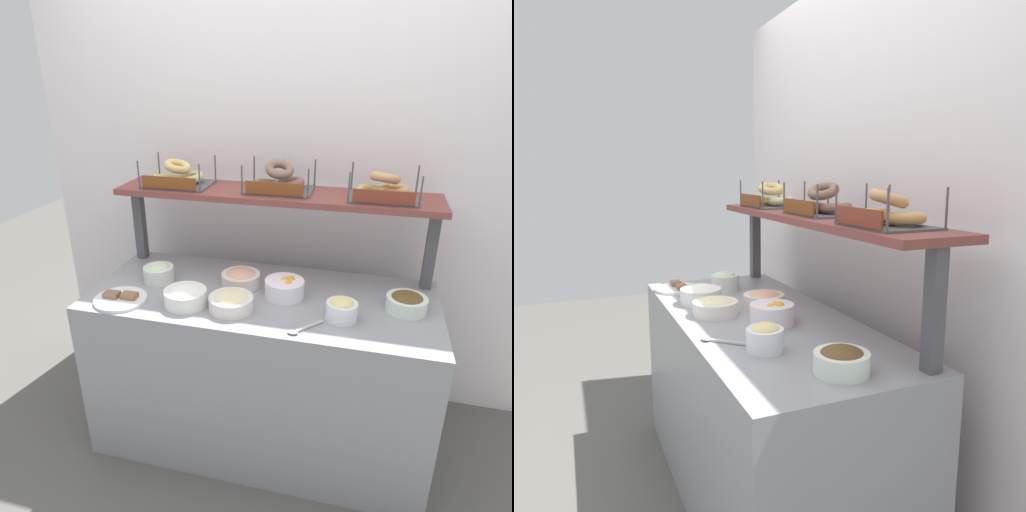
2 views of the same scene
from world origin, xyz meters
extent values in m
plane|color=#595651|center=(0.00, 0.00, 0.00)|extent=(8.00, 8.00, 0.00)
cube|color=silver|center=(0.00, 0.55, 1.20)|extent=(2.83, 0.06, 2.40)
cube|color=gray|center=(0.00, 0.00, 0.42)|extent=(1.63, 0.70, 0.85)
cube|color=#4C4C51|center=(-0.75, 0.27, 1.05)|extent=(0.05, 0.05, 0.40)
cube|color=#4C4C51|center=(0.75, 0.27, 1.05)|extent=(0.05, 0.05, 0.40)
cube|color=brown|center=(0.00, 0.27, 1.26)|extent=(1.59, 0.32, 0.03)
cylinder|color=white|center=(0.38, -0.14, 0.89)|extent=(0.13, 0.13, 0.08)
ellipsoid|color=#E6D683|center=(0.38, -0.14, 0.92)|extent=(0.10, 0.10, 0.06)
cylinder|color=white|center=(0.65, 0.01, 0.88)|extent=(0.18, 0.18, 0.07)
ellipsoid|color=brown|center=(0.65, 0.01, 0.91)|extent=(0.14, 0.14, 0.05)
cylinder|color=white|center=(0.11, 0.01, 0.89)|extent=(0.18, 0.18, 0.08)
sphere|color=#F5A733|center=(0.10, 0.03, 0.92)|extent=(0.04, 0.04, 0.04)
sphere|color=orange|center=(0.13, 0.03, 0.92)|extent=(0.05, 0.05, 0.05)
sphere|color=gold|center=(0.13, -0.01, 0.92)|extent=(0.04, 0.04, 0.04)
cylinder|color=silver|center=(-0.10, -0.17, 0.88)|extent=(0.20, 0.20, 0.06)
ellipsoid|color=beige|center=(-0.10, -0.17, 0.91)|extent=(0.15, 0.15, 0.04)
cylinder|color=white|center=(-0.53, 0.01, 0.89)|extent=(0.15, 0.15, 0.08)
ellipsoid|color=beige|center=(-0.53, 0.01, 0.92)|extent=(0.12, 0.12, 0.05)
cylinder|color=silver|center=(-0.12, 0.07, 0.88)|extent=(0.19, 0.19, 0.06)
ellipsoid|color=#E6A78D|center=(-0.12, 0.07, 0.91)|extent=(0.15, 0.15, 0.05)
cylinder|color=white|center=(-0.31, -0.18, 0.89)|extent=(0.19, 0.19, 0.07)
ellipsoid|color=white|center=(-0.31, -0.18, 0.92)|extent=(0.15, 0.15, 0.05)
cylinder|color=white|center=(-0.61, -0.22, 0.86)|extent=(0.24, 0.24, 0.01)
cube|color=#835E44|center=(-0.66, -0.22, 0.88)|extent=(0.07, 0.05, 0.02)
cube|color=#8D603F|center=(-0.57, -0.21, 0.88)|extent=(0.07, 0.05, 0.02)
cube|color=#B7B7BC|center=(0.26, -0.23, 0.86)|extent=(0.10, 0.11, 0.01)
ellipsoid|color=#B7B7BC|center=(0.20, -0.30, 0.86)|extent=(0.04, 0.03, 0.01)
cube|color=#4C4C51|center=(-0.51, 0.27, 1.28)|extent=(0.33, 0.24, 0.01)
cylinder|color=#4C4C51|center=(-0.67, 0.15, 1.35)|extent=(0.01, 0.01, 0.14)
cylinder|color=#4C4C51|center=(-0.35, 0.15, 1.35)|extent=(0.01, 0.01, 0.14)
cylinder|color=#4C4C51|center=(-0.67, 0.38, 1.35)|extent=(0.01, 0.01, 0.14)
cylinder|color=#4C4C51|center=(-0.35, 0.38, 1.35)|extent=(0.01, 0.01, 0.14)
cube|color=brown|center=(-0.51, 0.15, 1.32)|extent=(0.28, 0.01, 0.06)
torus|color=tan|center=(-0.57, 0.24, 1.31)|extent=(0.18, 0.18, 0.05)
torus|color=#C5BB7E|center=(-0.46, 0.30, 1.32)|extent=(0.20, 0.20, 0.06)
torus|color=#DAB671|center=(-0.51, 0.27, 1.38)|extent=(0.17, 0.16, 0.07)
cube|color=#4C4C51|center=(0.01, 0.29, 1.28)|extent=(0.33, 0.24, 0.01)
cylinder|color=#4C4C51|center=(-0.14, 0.17, 1.35)|extent=(0.01, 0.01, 0.14)
cylinder|color=#4C4C51|center=(0.17, 0.17, 1.35)|extent=(0.01, 0.01, 0.14)
cylinder|color=#4C4C51|center=(-0.14, 0.40, 1.35)|extent=(0.01, 0.01, 0.14)
cylinder|color=#4C4C51|center=(0.17, 0.40, 1.35)|extent=(0.01, 0.01, 0.14)
cube|color=brown|center=(0.01, 0.17, 1.32)|extent=(0.28, 0.01, 0.06)
torus|color=#755E4D|center=(-0.04, 0.26, 1.31)|extent=(0.20, 0.20, 0.05)
torus|color=#845952|center=(0.06, 0.32, 1.31)|extent=(0.17, 0.16, 0.05)
torus|color=#7C5E4E|center=(0.01, 0.29, 1.38)|extent=(0.19, 0.19, 0.09)
cube|color=#4C4C51|center=(0.51, 0.27, 1.28)|extent=(0.31, 0.24, 0.01)
cylinder|color=#4C4C51|center=(0.36, 0.15, 1.35)|extent=(0.01, 0.01, 0.14)
cylinder|color=#4C4C51|center=(0.66, 0.15, 1.35)|extent=(0.01, 0.01, 0.14)
cylinder|color=#4C4C51|center=(0.36, 0.38, 1.35)|extent=(0.01, 0.01, 0.14)
cylinder|color=#4C4C51|center=(0.66, 0.38, 1.35)|extent=(0.01, 0.01, 0.14)
cube|color=brown|center=(0.51, 0.15, 1.32)|extent=(0.27, 0.01, 0.06)
torus|color=tan|center=(0.45, 0.24, 1.32)|extent=(0.19, 0.19, 0.05)
torus|color=tan|center=(0.56, 0.30, 1.31)|extent=(0.17, 0.16, 0.05)
torus|color=tan|center=(0.51, 0.27, 1.38)|extent=(0.19, 0.19, 0.08)
camera|label=1|loc=(0.45, -1.86, 1.86)|focal=32.00mm
camera|label=2|loc=(1.88, -0.76, 1.47)|focal=34.27mm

